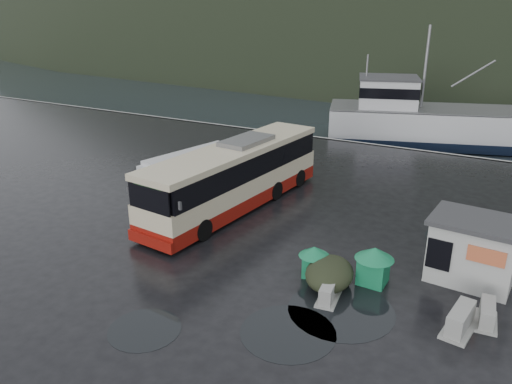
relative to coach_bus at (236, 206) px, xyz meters
The scene contains 14 objects.
ground 4.62m from the coach_bus, 48.84° to the right, with size 160.00×160.00×0.00m, color black.
harbor_water 106.56m from the coach_bus, 88.36° to the left, with size 300.00×180.00×0.02m, color black.
quay_edge 16.80m from the coach_bus, 79.57° to the left, with size 160.00×0.60×1.50m, color #999993.
coach_bus is the anchor object (origin of this frame).
white_van 2.82m from the coach_bus, behind, with size 2.20×6.41×2.68m, color silver, non-canonical shape.
waste_bin_left 9.99m from the coach_bus, 25.90° to the right, with size 1.12×1.12×1.57m, color #167F4E, non-canonical shape.
waste_bin_right 8.27m from the coach_bus, 36.45° to the right, with size 0.93×0.93×1.29m, color #167F4E, non-canonical shape.
dome_tent 9.23m from the coach_bus, 35.63° to the right, with size 1.89×2.65×1.04m, color #262C1A, non-canonical shape.
ticket_kiosk 12.59m from the coach_bus, 10.39° to the right, with size 3.45×2.61×2.70m, color beige, non-canonical shape.
jersey_barrier_a 13.90m from the coach_bus, 25.88° to the right, with size 0.89×1.77×0.89m, color #999993, non-canonical shape.
jersey_barrier_b 10.15m from the coach_bus, 39.16° to the right, with size 0.73×1.47×0.73m, color #999993, non-canonical shape.
jersey_barrier_c 14.24m from the coach_bus, 21.15° to the right, with size 0.76×1.52×0.76m, color #999993, non-canonical shape.
fishing_trawler 26.04m from the coach_bus, 72.29° to the left, with size 25.79×5.66×10.32m, color silver, non-canonical shape.
puddles 10.25m from the coach_bus, 40.44° to the right, with size 10.94×15.25×0.01m.
Camera 1 is at (10.17, -18.58, 10.55)m, focal length 35.00 mm.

